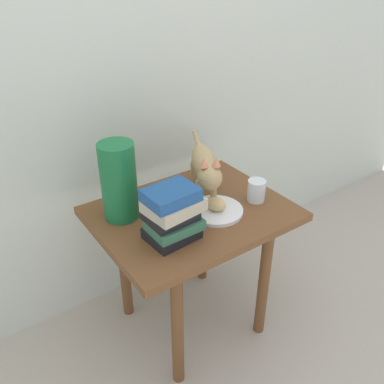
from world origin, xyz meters
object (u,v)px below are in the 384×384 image
tv_remote (153,197)px  bread_roll (216,204)px  plate (215,210)px  book_stack (172,214)px  green_vase (119,182)px  side_table (192,231)px  candle_jar (256,192)px  cat (205,166)px

tv_remote → bread_roll: bearing=-93.5°
plate → book_stack: bearing=-168.9°
plate → green_vase: 0.37m
book_stack → tv_remote: bearing=74.6°
side_table → tv_remote: size_ratio=4.74×
plate → tv_remote: (-0.14, 0.21, 0.00)m
bread_roll → candle_jar: 0.19m
book_stack → green_vase: (-0.08, 0.22, 0.05)m
cat → candle_jar: cat is taller
side_table → tv_remote: (-0.08, 0.16, 0.10)m
plate → green_vase: green_vase is taller
cat → tv_remote: 0.24m
bread_roll → side_table: bearing=134.0°
bread_roll → book_stack: (-0.21, -0.04, 0.06)m
cat → candle_jar: size_ratio=5.10×
green_vase → book_stack: bearing=-69.6°
plate → green_vase: size_ratio=0.72×
cat → book_stack: (-0.25, -0.16, -0.04)m
bread_roll → cat: cat is taller
tv_remote → book_stack: bearing=-141.4°
candle_jar → tv_remote: 0.40m
tv_remote → cat: bearing=-64.7°
bread_roll → candle_jar: size_ratio=0.94×
bread_roll → cat: size_ratio=0.18×
bread_roll → tv_remote: size_ratio=0.53×
bread_roll → book_stack: size_ratio=0.42×
candle_jar → book_stack: bearing=-177.0°
plate → green_vase: bearing=149.2°
book_stack → tv_remote: size_ratio=1.28×
side_table → cat: cat is taller
book_stack → side_table: bearing=34.1°
side_table → plate: size_ratio=3.47×
tv_remote → plate: bearing=-92.2°
cat → book_stack: 0.30m
side_table → candle_jar: (0.25, -0.08, 0.13)m
bread_roll → tv_remote: bread_roll is taller
candle_jar → tv_remote: (-0.32, 0.24, -0.03)m
book_stack → candle_jar: size_ratio=2.26×
side_table → cat: (0.10, 0.06, 0.22)m
plate → tv_remote: 0.26m
candle_jar → bread_roll: bearing=175.0°
candle_jar → tv_remote: size_ratio=0.57×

